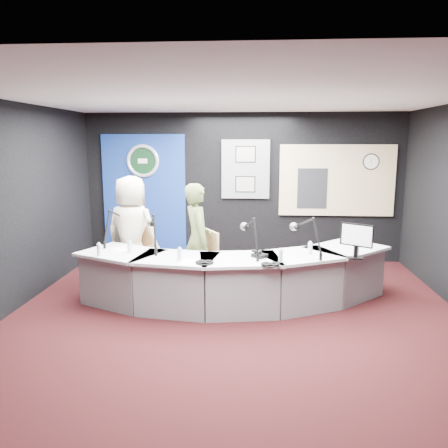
# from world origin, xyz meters

# --- Properties ---
(ground) EXTENTS (6.00, 6.00, 0.00)m
(ground) POSITION_xyz_m (0.00, 0.00, 0.00)
(ground) COLOR black
(ground) RESTS_ON ground
(ceiling) EXTENTS (6.00, 6.00, 0.02)m
(ceiling) POSITION_xyz_m (0.00, 0.00, 2.80)
(ceiling) COLOR silver
(ceiling) RESTS_ON ground
(wall_back) EXTENTS (6.00, 0.02, 2.80)m
(wall_back) POSITION_xyz_m (0.00, 3.00, 1.40)
(wall_back) COLOR black
(wall_back) RESTS_ON ground
(wall_front) EXTENTS (6.00, 0.02, 2.80)m
(wall_front) POSITION_xyz_m (0.00, -3.00, 1.40)
(wall_front) COLOR black
(wall_front) RESTS_ON ground
(wall_left) EXTENTS (0.02, 6.00, 2.80)m
(wall_left) POSITION_xyz_m (-3.00, 0.00, 1.40)
(wall_left) COLOR black
(wall_left) RESTS_ON ground
(broadcast_desk) EXTENTS (4.50, 1.90, 0.75)m
(broadcast_desk) POSITION_xyz_m (-0.05, 0.55, 0.38)
(broadcast_desk) COLOR silver
(broadcast_desk) RESTS_ON ground
(backdrop_panel) EXTENTS (1.60, 0.05, 2.30)m
(backdrop_panel) POSITION_xyz_m (-1.90, 2.97, 1.25)
(backdrop_panel) COLOR navy
(backdrop_panel) RESTS_ON wall_back
(agency_seal) EXTENTS (0.63, 0.07, 0.63)m
(agency_seal) POSITION_xyz_m (-1.90, 2.93, 1.90)
(agency_seal) COLOR silver
(agency_seal) RESTS_ON backdrop_panel
(seal_center) EXTENTS (0.48, 0.01, 0.48)m
(seal_center) POSITION_xyz_m (-1.90, 2.94, 1.90)
(seal_center) COLOR black
(seal_center) RESTS_ON backdrop_panel
(pinboard) EXTENTS (0.90, 0.04, 1.10)m
(pinboard) POSITION_xyz_m (0.05, 2.97, 1.75)
(pinboard) COLOR slate
(pinboard) RESTS_ON wall_back
(framed_photo_upper) EXTENTS (0.34, 0.02, 0.27)m
(framed_photo_upper) POSITION_xyz_m (0.05, 2.94, 2.03)
(framed_photo_upper) COLOR gray
(framed_photo_upper) RESTS_ON pinboard
(framed_photo_lower) EXTENTS (0.34, 0.02, 0.27)m
(framed_photo_lower) POSITION_xyz_m (0.05, 2.94, 1.47)
(framed_photo_lower) COLOR gray
(framed_photo_lower) RESTS_ON pinboard
(booth_window_frame) EXTENTS (2.12, 0.06, 1.32)m
(booth_window_frame) POSITION_xyz_m (1.75, 2.97, 1.55)
(booth_window_frame) COLOR tan
(booth_window_frame) RESTS_ON wall_back
(booth_glow) EXTENTS (2.00, 0.02, 1.20)m
(booth_glow) POSITION_xyz_m (1.75, 2.96, 1.55)
(booth_glow) COLOR #FFDCA1
(booth_glow) RESTS_ON booth_window_frame
(equipment_rack) EXTENTS (0.55, 0.02, 0.75)m
(equipment_rack) POSITION_xyz_m (1.30, 2.94, 1.40)
(equipment_rack) COLOR black
(equipment_rack) RESTS_ON booth_window_frame
(wall_clock) EXTENTS (0.28, 0.01, 0.28)m
(wall_clock) POSITION_xyz_m (2.35, 2.94, 1.90)
(wall_clock) COLOR white
(wall_clock) RESTS_ON booth_window_frame
(armchair_left) EXTENTS (0.75, 0.75, 0.98)m
(armchair_left) POSITION_xyz_m (-1.68, 1.22, 0.49)
(armchair_left) COLOR #A17649
(armchair_left) RESTS_ON ground
(armchair_right) EXTENTS (0.66, 0.66, 0.86)m
(armchair_right) POSITION_xyz_m (-0.60, 0.90, 0.43)
(armchair_right) COLOR #A17649
(armchair_right) RESTS_ON ground
(draped_jacket) EXTENTS (0.49, 0.32, 0.70)m
(draped_jacket) POSITION_xyz_m (-1.81, 1.44, 0.62)
(draped_jacket) COLOR #655F55
(draped_jacket) RESTS_ON armchair_left
(person_man) EXTENTS (0.96, 0.73, 1.75)m
(person_man) POSITION_xyz_m (-1.68, 1.22, 0.88)
(person_man) COLOR beige
(person_man) RESTS_ON ground
(person_woman) EXTENTS (0.59, 0.71, 1.67)m
(person_woman) POSITION_xyz_m (-0.60, 0.90, 0.84)
(person_woman) COLOR #545F32
(person_woman) RESTS_ON ground
(computer_monitor) EXTENTS (0.35, 0.25, 0.28)m
(computer_monitor) POSITION_xyz_m (1.56, 0.31, 1.07)
(computer_monitor) COLOR black
(computer_monitor) RESTS_ON broadcast_desk
(desk_phone) EXTENTS (0.23, 0.23, 0.05)m
(desk_phone) POSITION_xyz_m (0.31, 0.29, 0.78)
(desk_phone) COLOR black
(desk_phone) RESTS_ON broadcast_desk
(headphones_near) EXTENTS (0.21, 0.21, 0.04)m
(headphones_near) POSITION_xyz_m (0.44, -0.11, 0.77)
(headphones_near) COLOR black
(headphones_near) RESTS_ON broadcast_desk
(headphones_far) EXTENTS (0.24, 0.24, 0.04)m
(headphones_far) POSITION_xyz_m (-0.38, -0.07, 0.77)
(headphones_far) COLOR black
(headphones_far) RESTS_ON broadcast_desk
(paper_stack) EXTENTS (0.32, 0.36, 0.00)m
(paper_stack) POSITION_xyz_m (-1.68, 0.58, 0.75)
(paper_stack) COLOR white
(paper_stack) RESTS_ON broadcast_desk
(notepad) EXTENTS (0.23, 0.33, 0.00)m
(notepad) POSITION_xyz_m (-0.60, -0.04, 0.75)
(notepad) COLOR white
(notepad) RESTS_ON broadcast_desk
(boom_mic_a) EXTENTS (0.25, 0.73, 0.60)m
(boom_mic_a) POSITION_xyz_m (-1.85, 0.94, 1.05)
(boom_mic_a) COLOR black
(boom_mic_a) RESTS_ON broadcast_desk
(boom_mic_b) EXTENTS (0.31, 0.71, 0.60)m
(boom_mic_b) POSITION_xyz_m (-1.18, 0.57, 1.05)
(boom_mic_b) COLOR black
(boom_mic_b) RESTS_ON broadcast_desk
(boom_mic_c) EXTENTS (0.31, 0.71, 0.60)m
(boom_mic_c) POSITION_xyz_m (0.19, 0.38, 1.05)
(boom_mic_c) COLOR black
(boom_mic_c) RESTS_ON broadcast_desk
(boom_mic_d) EXTENTS (0.43, 0.66, 0.60)m
(boom_mic_d) POSITION_xyz_m (0.94, 0.46, 1.05)
(boom_mic_d) COLOR black
(boom_mic_d) RESTS_ON broadcast_desk
(water_bottles) EXTENTS (3.51, 0.53, 0.18)m
(water_bottles) POSITION_xyz_m (-0.12, 0.28, 0.84)
(water_bottles) COLOR silver
(water_bottles) RESTS_ON broadcast_desk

